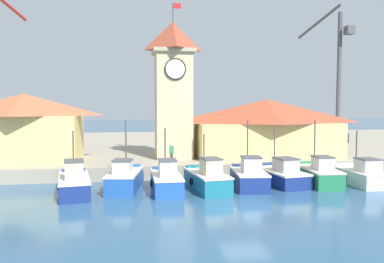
% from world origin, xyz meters
% --- Properties ---
extents(ground_plane, '(300.00, 300.00, 0.00)m').
position_xyz_m(ground_plane, '(0.00, 0.00, 0.00)').
color(ground_plane, '#2D567A').
extents(quay_wharf, '(120.00, 40.00, 1.04)m').
position_xyz_m(quay_wharf, '(0.00, 28.42, 0.52)').
color(quay_wharf, '#9E937F').
rests_on(quay_wharf, ground).
extents(fishing_boat_far_left, '(2.59, 5.30, 3.96)m').
position_xyz_m(fishing_boat_far_left, '(-9.67, 4.59, 0.76)').
color(fishing_boat_far_left, navy).
rests_on(fishing_boat_far_left, ground).
extents(fishing_boat_left_outer, '(2.56, 4.72, 4.58)m').
position_xyz_m(fishing_boat_left_outer, '(-6.56, 5.29, 0.77)').
color(fishing_boat_left_outer, '#2356A8').
rests_on(fishing_boat_left_outer, ground).
extents(fishing_boat_left_inner, '(1.92, 4.76, 4.08)m').
position_xyz_m(fishing_boat_left_inner, '(-3.90, 4.46, 0.75)').
color(fishing_boat_left_inner, '#2356A8').
rests_on(fishing_boat_left_inner, ground).
extents(fishing_boat_mid_left, '(2.47, 5.08, 3.66)m').
position_xyz_m(fishing_boat_mid_left, '(-1.20, 4.49, 0.76)').
color(fishing_boat_mid_left, '#196B7F').
rests_on(fishing_boat_mid_left, ground).
extents(fishing_boat_center, '(2.54, 4.65, 4.57)m').
position_xyz_m(fishing_boat_center, '(1.76, 4.76, 0.76)').
color(fishing_boat_center, navy).
rests_on(fishing_boat_center, ground).
extents(fishing_boat_mid_right, '(2.88, 5.41, 3.91)m').
position_xyz_m(fishing_boat_mid_right, '(4.29, 5.59, 0.67)').
color(fishing_boat_mid_right, navy).
rests_on(fishing_boat_mid_right, ground).
extents(fishing_boat_right_inner, '(2.30, 4.94, 4.55)m').
position_xyz_m(fishing_boat_right_inner, '(6.90, 4.98, 0.75)').
color(fishing_boat_right_inner, '#237A4C').
rests_on(fishing_boat_right_inner, ground).
extents(fishing_boat_right_outer, '(2.29, 4.66, 3.78)m').
position_xyz_m(fishing_boat_right_outer, '(9.94, 4.51, 0.67)').
color(fishing_boat_right_outer, silver).
rests_on(fishing_boat_right_outer, ground).
extents(clock_tower, '(3.55, 3.55, 13.37)m').
position_xyz_m(clock_tower, '(-2.44, 13.07, 7.28)').
color(clock_tower, beige).
rests_on(clock_tower, quay_wharf).
extents(warehouse_left, '(9.12, 5.86, 5.54)m').
position_xyz_m(warehouse_left, '(-14.71, 12.90, 3.88)').
color(warehouse_left, '#E5D17A').
rests_on(warehouse_left, quay_wharf).
extents(warehouse_right, '(13.14, 5.44, 5.13)m').
position_xyz_m(warehouse_right, '(5.94, 12.58, 3.67)').
color(warehouse_right, '#E5D17A').
rests_on(warehouse_right, quay_wharf).
extents(port_crane_far, '(4.12, 7.26, 17.33)m').
position_xyz_m(port_crane_far, '(19.68, 24.25, 7.33)').
color(port_crane_far, '#353539').
rests_on(port_crane_far, quay_wharf).
extents(dock_worker_near_tower, '(0.34, 0.22, 1.62)m').
position_xyz_m(dock_worker_near_tower, '(-3.01, 9.34, 1.88)').
color(dock_worker_near_tower, '#33333D').
rests_on(dock_worker_near_tower, quay_wharf).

